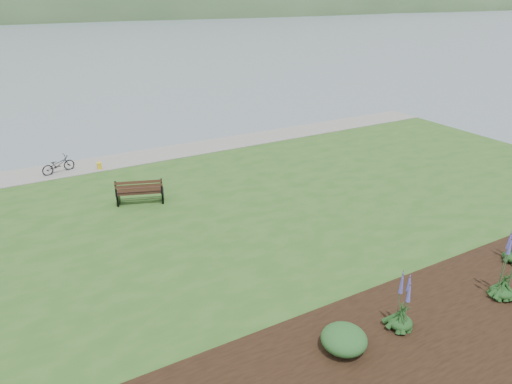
# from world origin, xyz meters

# --- Properties ---
(ground) EXTENTS (600.00, 600.00, 0.00)m
(ground) POSITION_xyz_m (0.00, 0.00, 0.00)
(ground) COLOR slate
(ground) RESTS_ON ground
(lawn) EXTENTS (34.00, 20.00, 0.40)m
(lawn) POSITION_xyz_m (0.00, -2.00, 0.20)
(lawn) COLOR #2B551E
(lawn) RESTS_ON ground
(shoreline_path) EXTENTS (34.00, 2.20, 0.03)m
(shoreline_path) POSITION_xyz_m (0.00, 6.90, 0.42)
(shoreline_path) COLOR gray
(shoreline_path) RESTS_ON lawn
(garden_bed) EXTENTS (24.00, 4.40, 0.04)m
(garden_bed) POSITION_xyz_m (3.00, -9.80, 0.42)
(garden_bed) COLOR black
(garden_bed) RESTS_ON lawn
(far_hillside) EXTENTS (580.00, 80.00, 38.00)m
(far_hillside) POSITION_xyz_m (20.00, 170.00, 0.00)
(far_hillside) COLOR #345630
(far_hillside) RESTS_ON ground
(park_bench) EXTENTS (1.95, 1.30, 1.12)m
(park_bench) POSITION_xyz_m (-3.46, 1.33, 0.96)
(park_bench) COLOR black
(park_bench) RESTS_ON lawn
(bicycle_a) EXTENTS (0.99, 1.65, 0.82)m
(bicycle_a) POSITION_xyz_m (-5.85, 6.60, 0.81)
(bicycle_a) COLOR black
(bicycle_a) RESTS_ON lawn
(pannier) EXTENTS (0.22, 0.32, 0.33)m
(pannier) POSITION_xyz_m (-4.08, 6.21, 0.56)
(pannier) COLOR gold
(pannier) RESTS_ON lawn
(echium_0) EXTENTS (0.62, 0.62, 2.33)m
(echium_0) POSITION_xyz_m (3.54, -9.66, 1.40)
(echium_0) COLOR #153B16
(echium_0) RESTS_ON garden_bed
(echium_4) EXTENTS (0.62, 0.62, 1.88)m
(echium_4) POSITION_xyz_m (0.13, -9.21, 1.14)
(echium_4) COLOR #153B16
(echium_4) RESTS_ON garden_bed
(shrub_0) EXTENTS (1.10, 1.10, 0.55)m
(shrub_0) POSITION_xyz_m (-1.60, -9.11, 0.72)
(shrub_0) COLOR #1E4C21
(shrub_0) RESTS_ON garden_bed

